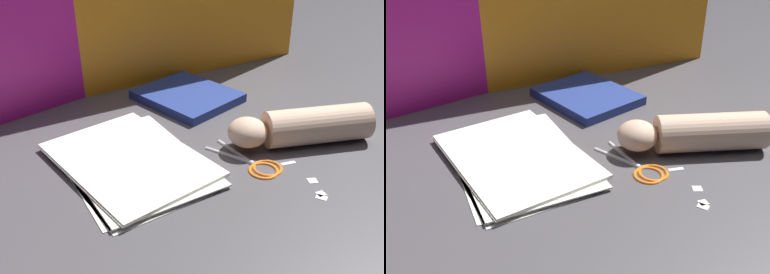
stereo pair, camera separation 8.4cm
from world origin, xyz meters
TOP-DOWN VIEW (x-y plane):
  - ground_plane at (0.00, 0.00)m, footprint 6.00×6.00m
  - backdrop_panel_left at (-0.19, 0.37)m, footprint 0.68×0.12m
  - paper_stack at (-0.12, 0.03)m, footprint 0.26×0.35m
  - book_closed at (0.14, 0.22)m, footprint 0.23×0.26m
  - scissors at (0.08, -0.10)m, footprint 0.09×0.17m
  - hand_forearm at (0.22, -0.09)m, footprint 0.31×0.19m
  - paper_scrap_near at (0.11, -0.25)m, footprint 0.02×0.02m
  - paper_scrap_mid at (0.14, -0.13)m, footprint 0.03×0.02m
  - paper_scrap_far at (0.12, -0.24)m, footprint 0.02×0.02m
  - paper_scrap_side at (0.13, -0.20)m, footprint 0.02×0.02m

SIDE VIEW (x-z plane):
  - ground_plane at x=0.00m, z-range 0.00..0.00m
  - paper_scrap_near at x=0.11m, z-range 0.00..0.00m
  - paper_scrap_mid at x=0.14m, z-range 0.00..0.00m
  - paper_scrap_side at x=0.13m, z-range 0.00..0.00m
  - paper_scrap_far at x=0.12m, z-range 0.00..0.00m
  - scissors at x=0.08m, z-range 0.00..0.01m
  - paper_stack at x=-0.12m, z-range 0.00..0.02m
  - book_closed at x=0.14m, z-range 0.00..0.02m
  - hand_forearm at x=0.22m, z-range 0.00..0.08m
  - backdrop_panel_left at x=-0.19m, z-range 0.00..0.37m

